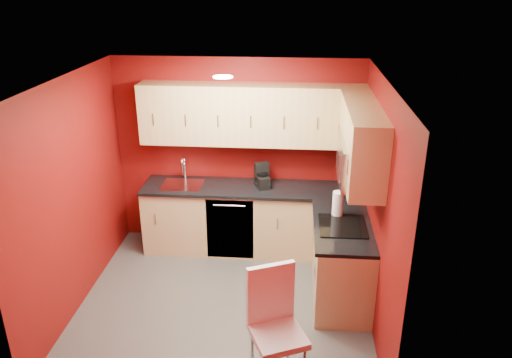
# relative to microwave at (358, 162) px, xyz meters

# --- Properties ---
(floor) EXTENTS (3.20, 3.20, 0.00)m
(floor) POSITION_rel_microwave_xyz_m (-1.39, -0.20, -1.66)
(floor) COLOR #43413E
(floor) RESTS_ON ground
(ceiling) EXTENTS (3.20, 3.20, 0.00)m
(ceiling) POSITION_rel_microwave_xyz_m (-1.39, -0.20, 0.84)
(ceiling) COLOR white
(ceiling) RESTS_ON wall_back
(wall_back) EXTENTS (3.20, 0.00, 3.20)m
(wall_back) POSITION_rel_microwave_xyz_m (-1.39, 1.30, -0.41)
(wall_back) COLOR #6A0A0A
(wall_back) RESTS_ON floor
(wall_front) EXTENTS (3.20, 0.00, 3.20)m
(wall_front) POSITION_rel_microwave_xyz_m (-1.39, -1.70, -0.41)
(wall_front) COLOR #6A0A0A
(wall_front) RESTS_ON floor
(wall_left) EXTENTS (0.00, 3.00, 3.00)m
(wall_left) POSITION_rel_microwave_xyz_m (-2.99, -0.20, -0.41)
(wall_left) COLOR #6A0A0A
(wall_left) RESTS_ON floor
(wall_right) EXTENTS (0.00, 3.00, 3.00)m
(wall_right) POSITION_rel_microwave_xyz_m (0.21, -0.20, -0.41)
(wall_right) COLOR #6A0A0A
(wall_right) RESTS_ON floor
(base_cabinets_back) EXTENTS (2.80, 0.60, 0.87)m
(base_cabinets_back) POSITION_rel_microwave_xyz_m (-1.19, 1.00, -1.22)
(base_cabinets_back) COLOR tan
(base_cabinets_back) RESTS_ON floor
(base_cabinets_right) EXTENTS (0.60, 1.30, 0.87)m
(base_cabinets_right) POSITION_rel_microwave_xyz_m (-0.09, 0.05, -1.22)
(base_cabinets_right) COLOR tan
(base_cabinets_right) RESTS_ON floor
(countertop_back) EXTENTS (2.80, 0.63, 0.04)m
(countertop_back) POSITION_rel_microwave_xyz_m (-1.19, 0.99, -0.77)
(countertop_back) COLOR black
(countertop_back) RESTS_ON base_cabinets_back
(countertop_right) EXTENTS (0.63, 1.27, 0.04)m
(countertop_right) POSITION_rel_microwave_xyz_m (-0.11, 0.04, -0.77)
(countertop_right) COLOR black
(countertop_right) RESTS_ON base_cabinets_right
(upper_cabinets_back) EXTENTS (2.80, 0.35, 0.75)m
(upper_cabinets_back) POSITION_rel_microwave_xyz_m (-1.19, 1.13, 0.17)
(upper_cabinets_back) COLOR tan
(upper_cabinets_back) RESTS_ON wall_back
(upper_cabinets_right) EXTENTS (0.35, 1.55, 0.75)m
(upper_cabinets_right) POSITION_rel_microwave_xyz_m (0.03, 0.24, 0.23)
(upper_cabinets_right) COLOR tan
(upper_cabinets_right) RESTS_ON wall_right
(microwave) EXTENTS (0.42, 0.76, 0.42)m
(microwave) POSITION_rel_microwave_xyz_m (0.00, 0.00, 0.00)
(microwave) COLOR silver
(microwave) RESTS_ON upper_cabinets_right
(cooktop) EXTENTS (0.50, 0.55, 0.01)m
(cooktop) POSITION_rel_microwave_xyz_m (-0.11, 0.00, -0.74)
(cooktop) COLOR black
(cooktop) RESTS_ON countertop_right
(sink) EXTENTS (0.52, 0.42, 0.35)m
(sink) POSITION_rel_microwave_xyz_m (-2.09, 1.00, -0.72)
(sink) COLOR silver
(sink) RESTS_ON countertop_back
(dishwasher_front) EXTENTS (0.60, 0.02, 0.82)m
(dishwasher_front) POSITION_rel_microwave_xyz_m (-1.44, 0.71, -1.22)
(dishwasher_front) COLOR black
(dishwasher_front) RESTS_ON base_cabinets_back
(downlight) EXTENTS (0.20, 0.20, 0.01)m
(downlight) POSITION_rel_microwave_xyz_m (-1.39, 0.10, 0.82)
(downlight) COLOR white
(downlight) RESTS_ON ceiling
(coffee_maker) EXTENTS (0.25, 0.29, 0.30)m
(coffee_maker) POSITION_rel_microwave_xyz_m (-1.05, 1.03, -0.60)
(coffee_maker) COLOR black
(coffee_maker) RESTS_ON countertop_back
(napkin_holder) EXTENTS (0.18, 0.18, 0.15)m
(napkin_holder) POSITION_rel_microwave_xyz_m (-1.04, 0.96, -0.67)
(napkin_holder) COLOR black
(napkin_holder) RESTS_ON countertop_back
(paper_towel) EXTENTS (0.21, 0.21, 0.29)m
(paper_towel) POSITION_rel_microwave_xyz_m (-0.15, 0.26, -0.61)
(paper_towel) COLOR silver
(paper_towel) RESTS_ON countertop_right
(dining_chair) EXTENTS (0.59, 0.60, 1.09)m
(dining_chair) POSITION_rel_microwave_xyz_m (-0.75, -1.31, -1.11)
(dining_chair) COLOR silver
(dining_chair) RESTS_ON floor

